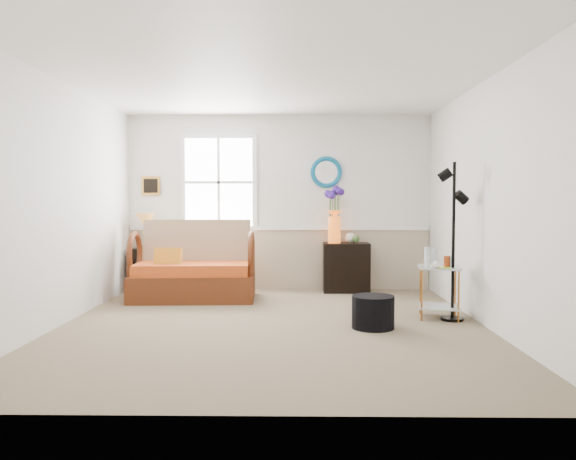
{
  "coord_description": "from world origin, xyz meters",
  "views": [
    {
      "loc": [
        0.26,
        -5.89,
        1.33
      ],
      "look_at": [
        0.16,
        0.49,
        0.99
      ],
      "focal_mm": 35.0,
      "sensor_mm": 36.0,
      "label": 1
    }
  ],
  "objects_px": {
    "lamp_stand": "(145,269)",
    "side_table": "(439,292)",
    "loveseat": "(193,260)",
    "cabinet": "(346,267)",
    "ottoman": "(373,312)",
    "floor_lamp": "(453,242)"
  },
  "relations": [
    {
      "from": "cabinet",
      "to": "floor_lamp",
      "type": "xyz_separation_m",
      "value": [
        1.01,
        -1.95,
        0.52
      ]
    },
    {
      "from": "lamp_stand",
      "to": "ottoman",
      "type": "bearing_deg",
      "value": -38.34
    },
    {
      "from": "cabinet",
      "to": "ottoman",
      "type": "distance_m",
      "value": 2.37
    },
    {
      "from": "loveseat",
      "to": "lamp_stand",
      "type": "distance_m",
      "value": 1.13
    },
    {
      "from": "cabinet",
      "to": "lamp_stand",
      "type": "bearing_deg",
      "value": 179.51
    },
    {
      "from": "side_table",
      "to": "ottoman",
      "type": "relative_size",
      "value": 1.32
    },
    {
      "from": "cabinet",
      "to": "ottoman",
      "type": "bearing_deg",
      "value": -87.97
    },
    {
      "from": "lamp_stand",
      "to": "loveseat",
      "type": "bearing_deg",
      "value": -39.9
    },
    {
      "from": "loveseat",
      "to": "side_table",
      "type": "bearing_deg",
      "value": -23.73
    },
    {
      "from": "lamp_stand",
      "to": "cabinet",
      "type": "relative_size",
      "value": 0.88
    },
    {
      "from": "floor_lamp",
      "to": "ottoman",
      "type": "distance_m",
      "value": 1.24
    },
    {
      "from": "lamp_stand",
      "to": "side_table",
      "type": "xyz_separation_m",
      "value": [
        3.84,
        -1.89,
        -0.02
      ]
    },
    {
      "from": "cabinet",
      "to": "floor_lamp",
      "type": "distance_m",
      "value": 2.26
    },
    {
      "from": "lamp_stand",
      "to": "cabinet",
      "type": "height_order",
      "value": "cabinet"
    },
    {
      "from": "floor_lamp",
      "to": "ottoman",
      "type": "xyz_separation_m",
      "value": [
        -0.94,
        -0.41,
        -0.71
      ]
    },
    {
      "from": "lamp_stand",
      "to": "ottoman",
      "type": "distance_m",
      "value": 3.87
    },
    {
      "from": "loveseat",
      "to": "side_table",
      "type": "height_order",
      "value": "loveseat"
    },
    {
      "from": "lamp_stand",
      "to": "side_table",
      "type": "distance_m",
      "value": 4.28
    },
    {
      "from": "cabinet",
      "to": "side_table",
      "type": "xyz_separation_m",
      "value": [
        0.88,
        -1.85,
        -0.06
      ]
    },
    {
      "from": "lamp_stand",
      "to": "floor_lamp",
      "type": "bearing_deg",
      "value": -26.66
    },
    {
      "from": "loveseat",
      "to": "ottoman",
      "type": "distance_m",
      "value": 2.78
    },
    {
      "from": "lamp_stand",
      "to": "cabinet",
      "type": "distance_m",
      "value": 2.96
    }
  ]
}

